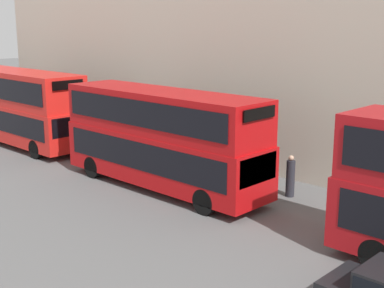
{
  "coord_description": "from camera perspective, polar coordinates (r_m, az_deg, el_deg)",
  "views": [
    {
      "loc": [
        -13.45,
        2.99,
        7.06
      ],
      "look_at": [
        0.48,
        16.36,
        2.6
      ],
      "focal_mm": 50.0,
      "sensor_mm": 36.0,
      "label": 1
    }
  ],
  "objects": [
    {
      "name": "pedestrian",
      "position": [
        22.25,
        10.45,
        -3.53
      ],
      "size": [
        0.36,
        0.36,
        1.74
      ],
      "color": "#26262D",
      "rests_on": "ground"
    },
    {
      "name": "bus_third_in_queue",
      "position": [
        32.34,
        -17.96,
        4.04
      ],
      "size": [
        2.59,
        10.3,
        4.29
      ],
      "color": "red",
      "rests_on": "ground"
    },
    {
      "name": "bus_second_in_queue",
      "position": [
        22.6,
        -3.19,
        0.93
      ],
      "size": [
        2.59,
        10.17,
        4.22
      ],
      "color": "#B20C0F",
      "rests_on": "ground"
    }
  ]
}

